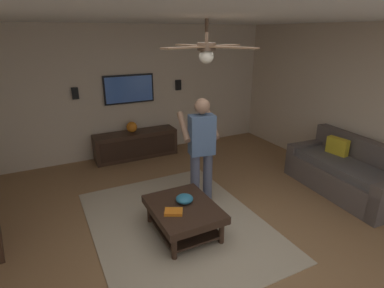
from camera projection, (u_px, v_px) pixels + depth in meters
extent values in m
plane|color=olive|center=(211.00, 250.00, 3.77)|extent=(8.59, 8.59, 0.00)
cube|color=#C6B299|center=(124.00, 92.00, 6.36)|extent=(0.10, 6.65, 2.65)
cube|color=white|center=(218.00, 8.00, 2.84)|extent=(7.36, 6.65, 0.10)
cube|color=tan|center=(178.00, 224.00, 4.27)|extent=(2.88, 2.22, 0.01)
cube|color=#564C47|center=(343.00, 180.00, 5.08)|extent=(1.96, 0.98, 0.42)
cube|color=#564C47|center=(363.00, 152.00, 5.05)|extent=(1.91, 0.35, 0.45)
cube|color=#564C47|center=(307.00, 157.00, 5.80)|extent=(0.24, 0.85, 0.58)
cube|color=#504B4A|center=(342.00, 165.00, 4.96)|extent=(1.54, 0.71, 0.12)
cube|color=gold|center=(337.00, 148.00, 5.24)|extent=(0.37, 0.15, 0.36)
cube|color=#332116|center=(184.00, 209.00, 3.99)|extent=(1.00, 0.80, 0.10)
cylinder|color=#332116|center=(191.00, 202.00, 4.54)|extent=(0.07, 0.07, 0.30)
cylinder|color=#332116|center=(150.00, 213.00, 4.27)|extent=(0.07, 0.07, 0.30)
cylinder|color=#332116|center=(221.00, 233.00, 3.84)|extent=(0.07, 0.07, 0.30)
cylinder|color=#332116|center=(174.00, 248.00, 3.57)|extent=(0.07, 0.07, 0.30)
cube|color=black|center=(184.00, 225.00, 4.07)|extent=(0.88, 0.68, 0.03)
cube|color=#332116|center=(136.00, 145.00, 6.48)|extent=(0.44, 1.70, 0.55)
cube|color=black|center=(139.00, 148.00, 6.29)|extent=(0.01, 1.56, 0.39)
cube|color=black|center=(129.00, 89.00, 6.29)|extent=(0.05, 1.03, 0.58)
cube|color=#3F68C1|center=(129.00, 89.00, 6.27)|extent=(0.01, 0.97, 0.52)
cylinder|color=#4C5166|center=(208.00, 178.00, 4.69)|extent=(0.14, 0.14, 0.82)
cylinder|color=#4C5166|center=(195.00, 180.00, 4.64)|extent=(0.14, 0.14, 0.82)
cube|color=slate|center=(202.00, 135.00, 4.43)|extent=(0.28, 0.39, 0.58)
sphere|color=#997056|center=(202.00, 106.00, 4.28)|extent=(0.22, 0.22, 0.22)
cylinder|color=#997056|center=(212.00, 124.00, 4.62)|extent=(0.49, 0.17, 0.37)
cylinder|color=#997056|center=(184.00, 127.00, 4.50)|extent=(0.49, 0.17, 0.37)
cube|color=white|center=(194.00, 128.00, 4.77)|extent=(0.05, 0.06, 0.16)
ellipsoid|color=teal|center=(184.00, 199.00, 4.03)|extent=(0.23, 0.23, 0.10)
cube|color=white|center=(186.00, 197.00, 4.15)|extent=(0.12, 0.15, 0.02)
cube|color=orange|center=(174.00, 212.00, 3.80)|extent=(0.24, 0.27, 0.04)
sphere|color=orange|center=(132.00, 127.00, 6.34)|extent=(0.22, 0.22, 0.22)
cube|color=black|center=(178.00, 85.00, 6.77)|extent=(0.06, 0.12, 0.22)
cube|color=black|center=(75.00, 93.00, 5.86)|extent=(0.06, 0.12, 0.22)
cylinder|color=#4C3828|center=(207.00, 33.00, 3.24)|extent=(0.04, 0.04, 0.28)
cylinder|color=#4C3828|center=(206.00, 47.00, 3.29)|extent=(0.20, 0.20, 0.08)
sphere|color=silver|center=(206.00, 56.00, 3.32)|extent=(0.16, 0.16, 0.16)
cube|color=brown|center=(191.00, 45.00, 3.55)|extent=(0.57, 0.16, 0.02)
cube|color=brown|center=(185.00, 48.00, 3.07)|extent=(0.30, 0.57, 0.02)
cube|color=brown|center=(232.00, 47.00, 3.10)|extent=(0.56, 0.33, 0.02)
cube|color=brown|center=(223.00, 46.00, 3.52)|extent=(0.34, 0.56, 0.02)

